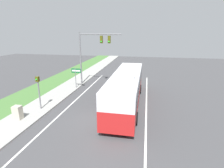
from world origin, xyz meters
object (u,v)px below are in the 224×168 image
street_sign (76,74)px  utility_cabinet (18,113)px  bus (126,87)px  signal_gantry (92,49)px  pedestrian_signal (38,88)px

street_sign → utility_cabinet: street_sign is taller
bus → street_sign: 7.73m
bus → street_sign: bearing=149.6°
signal_gantry → bus: bearing=-48.5°
pedestrian_signal → utility_cabinet: size_ratio=2.79×
signal_gantry → street_sign: bearing=-128.2°
street_sign → utility_cabinet: 8.92m
pedestrian_signal → street_sign: pedestrian_signal is taller
bus → signal_gantry: 8.32m
pedestrian_signal → utility_cabinet: bearing=-105.0°
signal_gantry → utility_cabinet: (-2.84, -10.66, -4.11)m
pedestrian_signal → bus: bearing=19.8°
pedestrian_signal → street_sign: bearing=83.5°
signal_gantry → pedestrian_signal: signal_gantry is taller
bus → street_sign: size_ratio=4.56×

